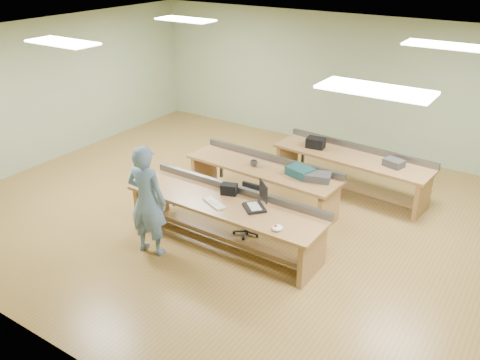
# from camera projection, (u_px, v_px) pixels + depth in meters

# --- Properties ---
(floor) EXTENTS (10.00, 10.00, 0.00)m
(floor) POSITION_uv_depth(u_px,v_px,m) (250.00, 215.00, 8.98)
(floor) COLOR olive
(floor) RESTS_ON ground
(ceiling) EXTENTS (10.00, 10.00, 0.00)m
(ceiling) POSITION_uv_depth(u_px,v_px,m) (251.00, 42.00, 7.70)
(ceiling) COLOR silver
(ceiling) RESTS_ON wall_back
(wall_back) EXTENTS (10.00, 0.04, 3.00)m
(wall_back) POSITION_uv_depth(u_px,v_px,m) (346.00, 83.00, 11.36)
(wall_back) COLOR gray
(wall_back) RESTS_ON floor
(wall_front) EXTENTS (10.00, 0.04, 3.00)m
(wall_front) POSITION_uv_depth(u_px,v_px,m) (46.00, 245.00, 5.32)
(wall_front) COLOR gray
(wall_front) RESTS_ON floor
(wall_left) EXTENTS (0.04, 8.00, 3.00)m
(wall_left) POSITION_uv_depth(u_px,v_px,m) (53.00, 90.00, 10.83)
(wall_left) COLOR gray
(wall_left) RESTS_ON floor
(fluor_panels) EXTENTS (6.20, 3.50, 0.03)m
(fluor_panels) POSITION_uv_depth(u_px,v_px,m) (251.00, 44.00, 7.71)
(fluor_panels) COLOR white
(fluor_panels) RESTS_ON ceiling
(workbench_front) EXTENTS (3.28, 0.90, 0.86)m
(workbench_front) POSITION_uv_depth(u_px,v_px,m) (226.00, 212.00, 7.91)
(workbench_front) COLOR #A27644
(workbench_front) RESTS_ON floor
(workbench_mid) EXTENTS (2.94, 0.92, 0.86)m
(workbench_mid) POSITION_uv_depth(u_px,v_px,m) (263.00, 176.00, 9.12)
(workbench_mid) COLOR #A27644
(workbench_mid) RESTS_ON floor
(workbench_back) EXTENTS (3.06, 1.03, 0.86)m
(workbench_back) POSITION_uv_depth(u_px,v_px,m) (352.00, 165.00, 9.58)
(workbench_back) COLOR #A27644
(workbench_back) RESTS_ON floor
(person) EXTENTS (0.69, 0.50, 1.76)m
(person) POSITION_uv_depth(u_px,v_px,m) (147.00, 201.00, 7.56)
(person) COLOR #6A89AD
(person) RESTS_ON floor
(laptop_base) EXTENTS (0.45, 0.44, 0.04)m
(laptop_base) POSITION_uv_depth(u_px,v_px,m) (254.00, 208.00, 7.60)
(laptop_base) COLOR black
(laptop_base) RESTS_ON workbench_front
(laptop_screen) EXTENTS (0.28, 0.24, 0.28)m
(laptop_screen) POSITION_uv_depth(u_px,v_px,m) (263.00, 191.00, 7.53)
(laptop_screen) COLOR black
(laptop_screen) RESTS_ON laptop_base
(keyboard) EXTENTS (0.47, 0.31, 0.03)m
(keyboard) POSITION_uv_depth(u_px,v_px,m) (214.00, 203.00, 7.74)
(keyboard) COLOR beige
(keyboard) RESTS_ON workbench_front
(trackball_mouse) EXTENTS (0.17, 0.19, 0.07)m
(trackball_mouse) POSITION_uv_depth(u_px,v_px,m) (277.00, 228.00, 7.03)
(trackball_mouse) COLOR white
(trackball_mouse) RESTS_ON workbench_front
(camera_bag) EXTENTS (0.29, 0.23, 0.17)m
(camera_bag) POSITION_uv_depth(u_px,v_px,m) (229.00, 189.00, 8.01)
(camera_bag) COLOR black
(camera_bag) RESTS_ON workbench_front
(task_chair) EXTENTS (0.46, 0.46, 0.84)m
(task_chair) POSITION_uv_depth(u_px,v_px,m) (248.00, 216.00, 8.30)
(task_chair) COLOR black
(task_chair) RESTS_ON floor
(parts_bin_teal) EXTENTS (0.50, 0.43, 0.15)m
(parts_bin_teal) POSITION_uv_depth(u_px,v_px,m) (300.00, 172.00, 8.65)
(parts_bin_teal) COLOR #133B40
(parts_bin_teal) RESTS_ON workbench_mid
(parts_bin_grey) EXTENTS (0.52, 0.40, 0.13)m
(parts_bin_grey) POSITION_uv_depth(u_px,v_px,m) (317.00, 177.00, 8.50)
(parts_bin_grey) COLOR #343436
(parts_bin_grey) RESTS_ON workbench_mid
(mug) EXTENTS (0.14, 0.14, 0.10)m
(mug) POSITION_uv_depth(u_px,v_px,m) (254.00, 163.00, 9.04)
(mug) COLOR #343436
(mug) RESTS_ON workbench_mid
(drinks_can) EXTENTS (0.07, 0.07, 0.12)m
(drinks_can) POSITION_uv_depth(u_px,v_px,m) (260.00, 164.00, 8.98)
(drinks_can) COLOR silver
(drinks_can) RESTS_ON workbench_mid
(storage_box_back) EXTENTS (0.37, 0.29, 0.20)m
(storage_box_back) POSITION_uv_depth(u_px,v_px,m) (316.00, 143.00, 9.82)
(storage_box_back) COLOR black
(storage_box_back) RESTS_ON workbench_back
(tray_back) EXTENTS (0.39, 0.33, 0.13)m
(tray_back) POSITION_uv_depth(u_px,v_px,m) (394.00, 163.00, 9.01)
(tray_back) COLOR #343436
(tray_back) RESTS_ON workbench_back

